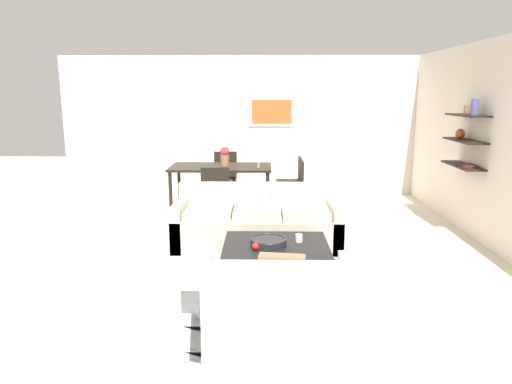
{
  "coord_description": "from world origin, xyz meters",
  "views": [
    {
      "loc": [
        0.06,
        -5.67,
        2.01
      ],
      "look_at": [
        -0.04,
        0.2,
        0.75
      ],
      "focal_mm": 32.67,
      "sensor_mm": 36.0,
      "label": 1
    }
  ],
  "objects_px": {
    "decorative_bowl": "(269,242)",
    "wine_glass_right_far": "(259,159)",
    "sofa_beige": "(258,223)",
    "dining_chair_foot": "(216,190)",
    "coffee_table": "(276,262)",
    "centerpiece_vase": "(225,156)",
    "apple_on_coffee_table": "(256,246)",
    "wine_glass_right_near": "(258,160)",
    "loveseat_white": "(277,305)",
    "dining_chair_right_far": "(293,178)",
    "wine_glass_head": "(223,156)",
    "candle_jar": "(299,238)",
    "dining_chair_head": "(225,172)",
    "dining_chair_right_near": "(295,182)",
    "dining_table": "(221,170)"
  },
  "relations": [
    {
      "from": "dining_chair_foot",
      "to": "wine_glass_right_far",
      "type": "height_order",
      "value": "wine_glass_right_far"
    },
    {
      "from": "dining_chair_foot",
      "to": "sofa_beige",
      "type": "bearing_deg",
      "value": -59.61
    },
    {
      "from": "dining_chair_right_far",
      "to": "wine_glass_head",
      "type": "distance_m",
      "value": 1.35
    },
    {
      "from": "wine_glass_head",
      "to": "wine_glass_right_far",
      "type": "bearing_deg",
      "value": -23.71
    },
    {
      "from": "centerpiece_vase",
      "to": "dining_table",
      "type": "bearing_deg",
      "value": -163.94
    },
    {
      "from": "wine_glass_head",
      "to": "dining_chair_right_near",
      "type": "bearing_deg",
      "value": -25.51
    },
    {
      "from": "apple_on_coffee_table",
      "to": "wine_glass_right_near",
      "type": "height_order",
      "value": "wine_glass_right_near"
    },
    {
      "from": "sofa_beige",
      "to": "wine_glass_head",
      "type": "relative_size",
      "value": 13.63
    },
    {
      "from": "decorative_bowl",
      "to": "dining_chair_right_near",
      "type": "relative_size",
      "value": 0.45
    },
    {
      "from": "wine_glass_head",
      "to": "centerpiece_vase",
      "type": "distance_m",
      "value": 0.39
    },
    {
      "from": "sofa_beige",
      "to": "dining_chair_foot",
      "type": "relative_size",
      "value": 2.48
    },
    {
      "from": "decorative_bowl",
      "to": "wine_glass_right_far",
      "type": "xyz_separation_m",
      "value": [
        -0.15,
        3.31,
        0.44
      ]
    },
    {
      "from": "candle_jar",
      "to": "wine_glass_right_near",
      "type": "height_order",
      "value": "wine_glass_right_near"
    },
    {
      "from": "loveseat_white",
      "to": "candle_jar",
      "type": "distance_m",
      "value": 1.43
    },
    {
      "from": "dining_chair_right_far",
      "to": "wine_glass_head",
      "type": "xyz_separation_m",
      "value": [
        -1.28,
        0.2,
        0.36
      ]
    },
    {
      "from": "wine_glass_right_far",
      "to": "wine_glass_right_near",
      "type": "height_order",
      "value": "wine_glass_right_near"
    },
    {
      "from": "centerpiece_vase",
      "to": "coffee_table",
      "type": "bearing_deg",
      "value": -75.73
    },
    {
      "from": "coffee_table",
      "to": "decorative_bowl",
      "type": "xyz_separation_m",
      "value": [
        -0.08,
        0.0,
        0.23
      ]
    },
    {
      "from": "decorative_bowl",
      "to": "dining_table",
      "type": "relative_size",
      "value": 0.22
    },
    {
      "from": "loveseat_white",
      "to": "centerpiece_vase",
      "type": "xyz_separation_m",
      "value": [
        -0.79,
        4.48,
        0.63
      ]
    },
    {
      "from": "apple_on_coffee_table",
      "to": "dining_chair_right_near",
      "type": "xyz_separation_m",
      "value": [
        0.61,
        3.14,
        0.08
      ]
    },
    {
      "from": "decorative_bowl",
      "to": "dining_chair_foot",
      "type": "relative_size",
      "value": 0.45
    },
    {
      "from": "coffee_table",
      "to": "centerpiece_vase",
      "type": "xyz_separation_m",
      "value": [
        -0.82,
        3.22,
        0.73
      ]
    },
    {
      "from": "dining_chair_foot",
      "to": "dining_chair_right_far",
      "type": "bearing_deg",
      "value": 40.06
    },
    {
      "from": "wine_glass_right_far",
      "to": "centerpiece_vase",
      "type": "relative_size",
      "value": 0.5
    },
    {
      "from": "decorative_bowl",
      "to": "dining_chair_right_near",
      "type": "distance_m",
      "value": 3.03
    },
    {
      "from": "dining_chair_head",
      "to": "loveseat_white",
      "type": "bearing_deg",
      "value": -80.82
    },
    {
      "from": "decorative_bowl",
      "to": "wine_glass_head",
      "type": "relative_size",
      "value": 2.46
    },
    {
      "from": "dining_chair_foot",
      "to": "dining_chair_right_far",
      "type": "relative_size",
      "value": 1.0
    },
    {
      "from": "sofa_beige",
      "to": "candle_jar",
      "type": "xyz_separation_m",
      "value": [
        0.48,
        -1.05,
        0.13
      ]
    },
    {
      "from": "apple_on_coffee_table",
      "to": "wine_glass_head",
      "type": "height_order",
      "value": "wine_glass_head"
    },
    {
      "from": "coffee_table",
      "to": "wine_glass_right_near",
      "type": "xyz_separation_m",
      "value": [
        -0.23,
        3.08,
        0.68
      ]
    },
    {
      "from": "wine_glass_head",
      "to": "wine_glass_right_near",
      "type": "distance_m",
      "value": 0.84
    },
    {
      "from": "dining_chair_right_near",
      "to": "decorative_bowl",
      "type": "bearing_deg",
      "value": -99.09
    },
    {
      "from": "dining_chair_foot",
      "to": "wine_glass_right_far",
      "type": "xyz_separation_m",
      "value": [
        0.66,
        0.99,
        0.36
      ]
    },
    {
      "from": "wine_glass_right_far",
      "to": "dining_chair_head",
      "type": "bearing_deg",
      "value": 131.05
    },
    {
      "from": "sofa_beige",
      "to": "wine_glass_right_far",
      "type": "distance_m",
      "value": 2.2
    },
    {
      "from": "candle_jar",
      "to": "wine_glass_right_near",
      "type": "bearing_deg",
      "value": 99.37
    },
    {
      "from": "loveseat_white",
      "to": "dining_chair_foot",
      "type": "bearing_deg",
      "value": 103.5
    },
    {
      "from": "sofa_beige",
      "to": "centerpiece_vase",
      "type": "relative_size",
      "value": 6.49
    },
    {
      "from": "loveseat_white",
      "to": "dining_chair_right_near",
      "type": "bearing_deg",
      "value": 84.33
    },
    {
      "from": "candle_jar",
      "to": "sofa_beige",
      "type": "bearing_deg",
      "value": 114.28
    },
    {
      "from": "coffee_table",
      "to": "apple_on_coffee_table",
      "type": "bearing_deg",
      "value": -145.81
    },
    {
      "from": "dining_table",
      "to": "dining_chair_right_far",
      "type": "xyz_separation_m",
      "value": [
        1.28,
        0.21,
        -0.17
      ]
    },
    {
      "from": "candle_jar",
      "to": "decorative_bowl",
      "type": "bearing_deg",
      "value": -159.33
    },
    {
      "from": "dining_chair_right_near",
      "to": "apple_on_coffee_table",
      "type": "bearing_deg",
      "value": -101.07
    },
    {
      "from": "candle_jar",
      "to": "dining_chair_right_far",
      "type": "height_order",
      "value": "dining_chair_right_far"
    },
    {
      "from": "sofa_beige",
      "to": "wine_glass_right_near",
      "type": "relative_size",
      "value": 12.64
    },
    {
      "from": "apple_on_coffee_table",
      "to": "wine_glass_right_near",
      "type": "relative_size",
      "value": 0.47
    },
    {
      "from": "loveseat_white",
      "to": "centerpiece_vase",
      "type": "relative_size",
      "value": 4.24
    }
  ]
}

